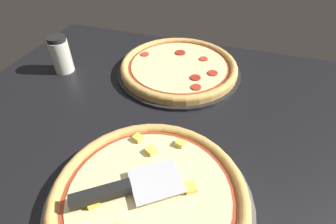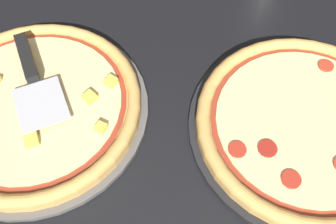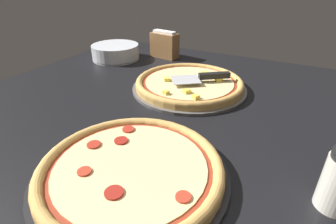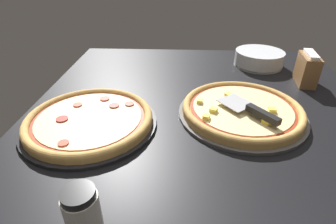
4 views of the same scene
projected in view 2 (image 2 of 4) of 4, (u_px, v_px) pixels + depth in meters
ground_plane at (92, 137)px, 72.12cm from camera, size 134.83×121.98×3.60cm
pizza_pan_front at (37, 111)px, 72.45cm from camera, size 41.29×41.29×1.00cm
pizza_front at (34, 105)px, 70.84cm from camera, size 38.81×38.81×3.29cm
pizza_pan_back at (303, 128)px, 70.45cm from camera, size 41.29×41.29×1.00cm
pizza_back at (306, 123)px, 68.94cm from camera, size 38.81×38.81×2.77cm
serving_spatula at (30, 70)px, 71.74cm from camera, size 20.07×16.89×2.00cm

